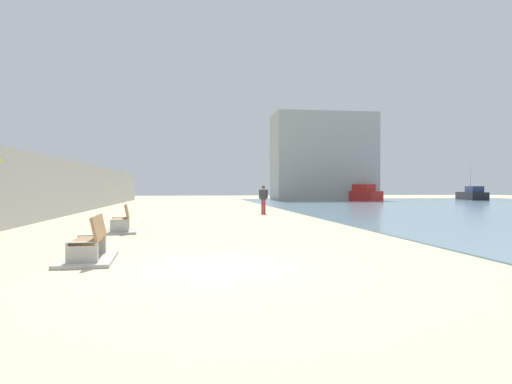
{
  "coord_description": "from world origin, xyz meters",
  "views": [
    {
      "loc": [
        -0.42,
        -9.31,
        1.59
      ],
      "look_at": [
        3.36,
        17.64,
        1.3
      ],
      "focal_mm": 33.2,
      "sensor_mm": 36.0,
      "label": 1
    }
  ],
  "objects": [
    {
      "name": "boat_nearest",
      "position": [
        33.23,
        43.36,
        0.68
      ],
      "size": [
        3.4,
        6.67,
        6.41
      ],
      "color": "black",
      "rests_on": "water_bay"
    },
    {
      "name": "bench_far",
      "position": [
        -2.81,
        7.74,
        0.23
      ],
      "size": [
        1.32,
        2.21,
        0.98
      ],
      "color": "#ADAAA3",
      "rests_on": "ground"
    },
    {
      "name": "boat_mid_bay",
      "position": [
        18.8,
        43.35,
        0.75
      ],
      "size": [
        5.02,
        6.42,
        1.85
      ],
      "color": "red",
      "rests_on": "water_bay"
    },
    {
      "name": "harbor_building",
      "position": [
        15.5,
        46.0,
        5.17
      ],
      "size": [
        12.0,
        6.0,
        10.33
      ],
      "primitive_type": "cube",
      "color": "#9E9E99",
      "rests_on": "ground"
    },
    {
      "name": "seawall",
      "position": [
        -7.5,
        18.0,
        1.55
      ],
      "size": [
        0.8,
        64.0,
        3.11
      ],
      "primitive_type": "cube",
      "color": "#ADAAA3",
      "rests_on": "ground"
    },
    {
      "name": "bench_near",
      "position": [
        -2.56,
        1.18,
        0.23
      ],
      "size": [
        1.22,
        2.16,
        0.98
      ],
      "color": "#ADAAA3",
      "rests_on": "ground"
    },
    {
      "name": "ground_plane",
      "position": [
        0.0,
        18.0,
        0.0
      ],
      "size": [
        120.0,
        120.0,
        0.0
      ],
      "primitive_type": "plane",
      "color": "#C6B793"
    },
    {
      "name": "person_walking",
      "position": [
        3.85,
        17.99,
        0.99
      ],
      "size": [
        0.53,
        0.23,
        1.69
      ],
      "color": "#B22D33",
      "rests_on": "ground"
    }
  ]
}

